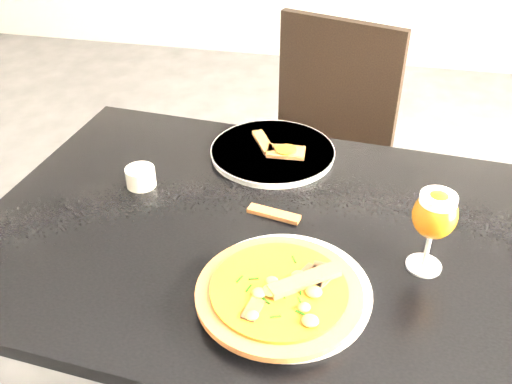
% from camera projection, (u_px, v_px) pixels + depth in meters
% --- Properties ---
extents(dining_table, '(1.26, 0.89, 0.75)m').
position_uv_depth(dining_table, '(276.00, 265.00, 1.19)').
color(dining_table, black).
rests_on(dining_table, ground).
extents(chair_far, '(0.53, 0.53, 0.92)m').
position_uv_depth(chair_far, '(318.00, 157.00, 1.83)').
color(chair_far, black).
rests_on(chair_far, ground).
extents(plate_main, '(0.35, 0.35, 0.02)m').
position_uv_depth(plate_main, '(286.00, 292.00, 0.99)').
color(plate_main, white).
rests_on(plate_main, dining_table).
extents(pizza, '(0.28, 0.28, 0.03)m').
position_uv_depth(pizza, '(280.00, 291.00, 0.96)').
color(pizza, brown).
rests_on(pizza, plate_main).
extents(plate_second, '(0.39, 0.39, 0.02)m').
position_uv_depth(plate_second, '(273.00, 152.00, 1.37)').
color(plate_second, white).
rests_on(plate_second, dining_table).
extents(crust_scraps, '(0.14, 0.12, 0.01)m').
position_uv_depth(crust_scraps, '(278.00, 148.00, 1.36)').
color(crust_scraps, brown).
rests_on(crust_scraps, plate_second).
extents(loose_crust, '(0.11, 0.05, 0.01)m').
position_uv_depth(loose_crust, '(274.00, 214.00, 1.17)').
color(loose_crust, brown).
rests_on(loose_crust, dining_table).
extents(sauce_cup, '(0.07, 0.07, 0.04)m').
position_uv_depth(sauce_cup, '(141.00, 176.00, 1.25)').
color(sauce_cup, silver).
rests_on(sauce_cup, dining_table).
extents(beer_glass, '(0.08, 0.08, 0.16)m').
position_uv_depth(beer_glass, '(435.00, 215.00, 0.98)').
color(beer_glass, silver).
rests_on(beer_glass, dining_table).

